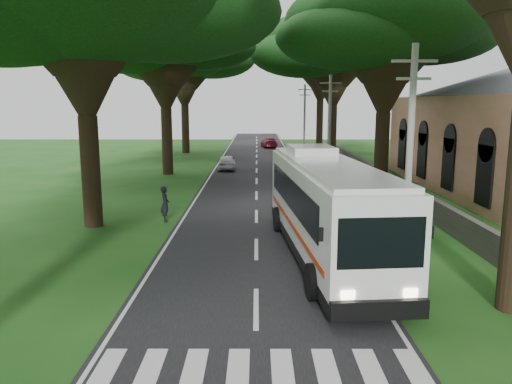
% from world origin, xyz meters
% --- Properties ---
extents(ground, '(140.00, 140.00, 0.00)m').
position_xyz_m(ground, '(0.00, 0.00, 0.00)').
color(ground, '#164A15').
rests_on(ground, ground).
extents(road, '(8.00, 120.00, 0.04)m').
position_xyz_m(road, '(0.00, 25.00, 0.01)').
color(road, black).
rests_on(road, ground).
extents(property_wall, '(0.35, 50.00, 1.20)m').
position_xyz_m(property_wall, '(9.00, 24.00, 0.60)').
color(property_wall, '#383533').
rests_on(property_wall, ground).
extents(pole_near, '(1.60, 0.24, 8.00)m').
position_xyz_m(pole_near, '(5.50, 6.00, 4.18)').
color(pole_near, gray).
rests_on(pole_near, ground).
extents(pole_mid, '(1.60, 0.24, 8.00)m').
position_xyz_m(pole_mid, '(5.50, 26.00, 4.18)').
color(pole_mid, gray).
rests_on(pole_mid, ground).
extents(pole_far, '(1.60, 0.24, 8.00)m').
position_xyz_m(pole_far, '(5.50, 46.00, 4.18)').
color(pole_far, gray).
rests_on(pole_far, ground).
extents(tree_l_midb, '(12.46, 12.46, 13.81)m').
position_xyz_m(tree_l_midb, '(-7.50, 30.00, 10.98)').
color(tree_l_midb, black).
rests_on(tree_l_midb, ground).
extents(tree_l_far, '(13.82, 13.82, 14.42)m').
position_xyz_m(tree_l_far, '(-8.50, 48.00, 11.35)').
color(tree_l_far, black).
rests_on(tree_l_far, ground).
extents(tree_r_mida, '(12.57, 12.57, 13.54)m').
position_xyz_m(tree_r_mida, '(8.00, 20.00, 10.70)').
color(tree_r_mida, black).
rests_on(tree_r_mida, ground).
extents(tree_r_midb, '(14.77, 14.77, 14.69)m').
position_xyz_m(tree_r_midb, '(7.50, 38.00, 11.45)').
color(tree_r_midb, black).
rests_on(tree_r_midb, ground).
extents(tree_r_far, '(16.16, 16.16, 16.19)m').
position_xyz_m(tree_r_far, '(8.50, 56.00, 12.67)').
color(tree_r_far, black).
rests_on(tree_r_far, ground).
extents(coach_bus, '(3.84, 12.96, 3.77)m').
position_xyz_m(coach_bus, '(2.69, 7.06, 2.03)').
color(coach_bus, silver).
rests_on(coach_bus, ground).
extents(distant_car_a, '(1.74, 3.98, 1.33)m').
position_xyz_m(distant_car_a, '(-2.68, 32.60, 0.70)').
color(distant_car_a, silver).
rests_on(distant_car_a, road).
extents(distant_car_c, '(2.33, 4.75, 1.33)m').
position_xyz_m(distant_car_c, '(1.65, 54.92, 0.69)').
color(distant_car_c, maroon).
rests_on(distant_car_c, road).
extents(pedestrian, '(0.60, 0.76, 1.83)m').
position_xyz_m(pedestrian, '(-4.63, 12.86, 0.91)').
color(pedestrian, black).
rests_on(pedestrian, ground).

